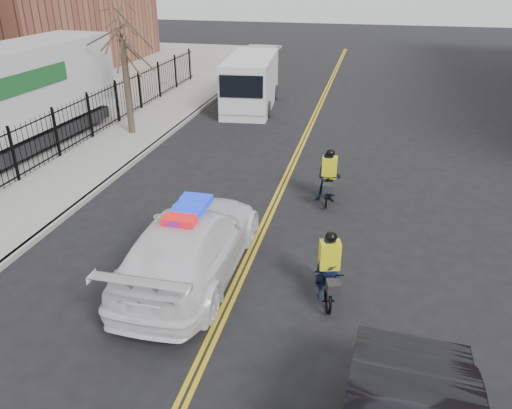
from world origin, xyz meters
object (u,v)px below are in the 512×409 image
object	(u,v)px
cargo_van	(250,84)
cyclist_far	(329,181)
cyclist_near	(328,275)
police_cruiser	(191,244)

from	to	relation	value
cargo_van	cyclist_far	bearing A→B (deg)	-69.82
cyclist_near	cyclist_far	distance (m)	5.25
police_cruiser	cyclist_near	bearing A→B (deg)	176.11
cyclist_far	police_cruiser	bearing A→B (deg)	-121.80
police_cruiser	cyclist_far	bearing A→B (deg)	-119.61
cargo_van	cyclist_far	distance (m)	12.04
police_cruiser	cargo_van	size ratio (longest dim) A/B	0.90
cargo_van	cyclist_near	world-z (taller)	cargo_van
police_cruiser	cyclist_near	size ratio (longest dim) A/B	3.16
cargo_van	cyclist_far	xyz separation A→B (m)	(5.21, -10.84, -0.59)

